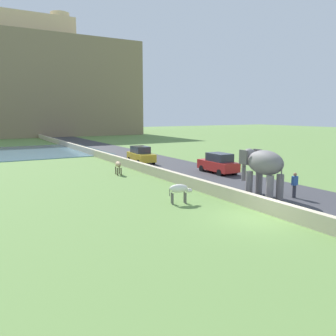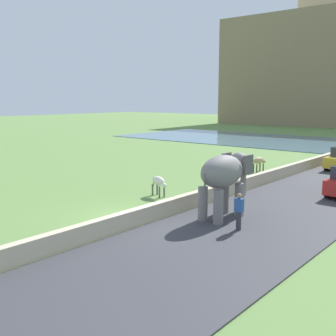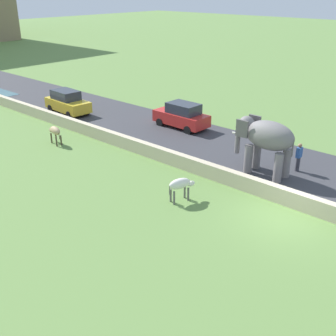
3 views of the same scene
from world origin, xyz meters
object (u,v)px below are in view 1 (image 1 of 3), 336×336
object	(u,v)px
car_yellow	(141,155)
elephant	(262,165)
cow_tan	(118,165)
cow_white	(180,189)
car_red	(218,163)
person_beside_elephant	(295,185)

from	to	relation	value
car_yellow	elephant	bearing A→B (deg)	-90.00
car_yellow	cow_tan	xyz separation A→B (m)	(-4.62, -5.09, -0.06)
elephant	cow_tan	bearing A→B (deg)	110.82
car_yellow	cow_white	size ratio (longest dim) A/B	2.87
elephant	cow_tan	size ratio (longest dim) A/B	2.44
car_red	cow_tan	xyz separation A→B (m)	(-7.76, 3.89, -0.06)
elephant	car_red	world-z (taller)	elephant
car_red	cow_white	xyz separation A→B (m)	(-8.34, -6.94, -0.06)
cow_white	car_yellow	bearing A→B (deg)	71.94
car_yellow	cow_tan	bearing A→B (deg)	-132.19
car_red	cow_white	distance (m)	10.85
car_yellow	person_beside_elephant	bearing A→B (deg)	-85.30
person_beside_elephant	car_yellow	xyz separation A→B (m)	(-1.52, 18.49, 0.03)
car_red	cow_white	size ratio (longest dim) A/B	2.84
person_beside_elephant	car_yellow	bearing A→B (deg)	94.70
cow_white	cow_tan	xyz separation A→B (m)	(0.57, 10.83, 0.00)
person_beside_elephant	car_red	xyz separation A→B (m)	(1.63, 9.51, 0.03)
car_red	car_yellow	size ratio (longest dim) A/B	0.99
cow_tan	cow_white	bearing A→B (deg)	-93.03
cow_white	car_red	bearing A→B (deg)	39.76
person_beside_elephant	cow_white	xyz separation A→B (m)	(-6.71, 2.57, -0.04)
car_yellow	car_red	bearing A→B (deg)	-70.70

